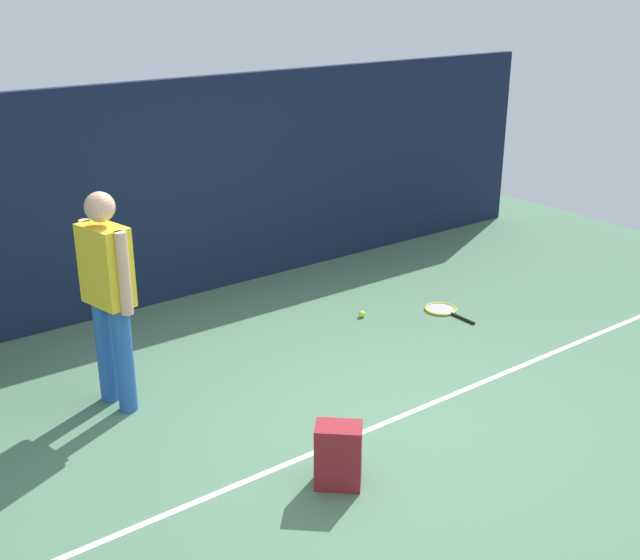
{
  "coord_description": "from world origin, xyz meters",
  "views": [
    {
      "loc": [
        -3.34,
        -4.04,
        3.12
      ],
      "look_at": [
        0.0,
        0.4,
        1.0
      ],
      "focal_mm": 44.86,
      "sensor_mm": 36.0,
      "label": 1
    }
  ],
  "objects_px": {
    "tennis_player": "(108,289)",
    "backpack": "(338,455)",
    "tennis_ball_far_left": "(362,314)",
    "tennis_racket": "(443,310)"
  },
  "relations": [
    {
      "from": "tennis_player",
      "to": "backpack",
      "type": "bearing_deg",
      "value": 10.0
    },
    {
      "from": "tennis_player",
      "to": "backpack",
      "type": "height_order",
      "value": "tennis_player"
    },
    {
      "from": "tennis_player",
      "to": "tennis_racket",
      "type": "xyz_separation_m",
      "value": [
        3.33,
        -0.2,
        -0.95
      ]
    },
    {
      "from": "tennis_racket",
      "to": "backpack",
      "type": "distance_m",
      "value": 3.09
    },
    {
      "from": "tennis_player",
      "to": "backpack",
      "type": "xyz_separation_m",
      "value": [
        0.72,
        -1.83,
        -0.76
      ]
    },
    {
      "from": "backpack",
      "to": "tennis_ball_far_left",
      "type": "relative_size",
      "value": 6.67
    },
    {
      "from": "tennis_player",
      "to": "backpack",
      "type": "relative_size",
      "value": 3.86
    },
    {
      "from": "tennis_racket",
      "to": "backpack",
      "type": "relative_size",
      "value": 1.39
    },
    {
      "from": "tennis_racket",
      "to": "backpack",
      "type": "bearing_deg",
      "value": 122.12
    },
    {
      "from": "tennis_ball_far_left",
      "to": "backpack",
      "type": "bearing_deg",
      "value": -133.0
    }
  ]
}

